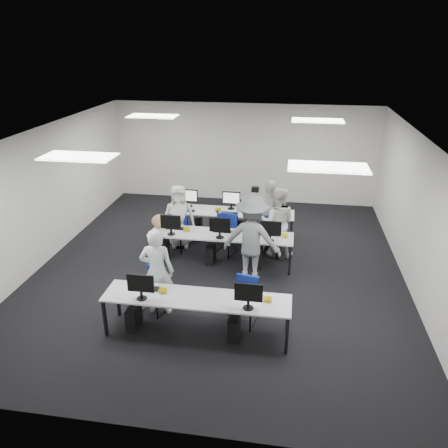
% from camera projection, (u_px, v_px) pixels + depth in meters
% --- Properties ---
extents(room, '(9.00, 9.02, 3.00)m').
position_uv_depth(room, '(220.00, 205.00, 9.25)').
color(room, black).
rests_on(room, ground).
extents(ceiling_panels, '(5.20, 4.60, 0.02)m').
position_uv_depth(ceiling_panels, '(219.00, 135.00, 8.66)').
color(ceiling_panels, white).
rests_on(ceiling_panels, room).
extents(desk_front, '(3.20, 0.70, 0.73)m').
position_uv_depth(desk_front, '(196.00, 300.00, 7.40)').
color(desk_front, silver).
rests_on(desk_front, ground).
extents(desk_mid, '(3.20, 0.70, 0.73)m').
position_uv_depth(desk_mid, '(221.00, 236.00, 9.76)').
color(desk_mid, silver).
rests_on(desk_mid, ground).
extents(desk_back, '(3.20, 0.70, 0.73)m').
position_uv_depth(desk_back, '(230.00, 213.00, 11.03)').
color(desk_back, silver).
rests_on(desk_back, ground).
extents(equipment_front, '(2.51, 0.41, 1.19)m').
position_uv_depth(equipment_front, '(186.00, 315.00, 7.54)').
color(equipment_front, '#0C5DA7').
rests_on(equipment_front, desk_front).
extents(equipment_mid, '(2.91, 0.41, 1.19)m').
position_uv_depth(equipment_mid, '(213.00, 249.00, 9.90)').
color(equipment_mid, white).
rests_on(equipment_mid, desk_mid).
extents(equipment_back, '(2.91, 0.41, 1.19)m').
position_uv_depth(equipment_back, '(238.00, 225.00, 11.15)').
color(equipment_back, white).
rests_on(equipment_back, desk_back).
extents(chair_0, '(0.51, 0.54, 0.86)m').
position_uv_depth(chair_0, '(154.00, 298.00, 8.19)').
color(chair_0, navy).
rests_on(chair_0, ground).
extents(chair_1, '(0.51, 0.54, 0.88)m').
position_uv_depth(chair_1, '(244.00, 309.00, 7.85)').
color(chair_1, navy).
rests_on(chair_1, ground).
extents(chair_2, '(0.49, 0.52, 0.86)m').
position_uv_depth(chair_2, '(174.00, 240.00, 10.52)').
color(chair_2, navy).
rests_on(chair_2, ground).
extents(chair_3, '(0.60, 0.63, 0.95)m').
position_uv_depth(chair_3, '(225.00, 241.00, 10.39)').
color(chair_3, navy).
rests_on(chair_3, ground).
extents(chair_4, '(0.54, 0.57, 0.85)m').
position_uv_depth(chair_4, '(274.00, 244.00, 10.34)').
color(chair_4, navy).
rests_on(chair_4, ground).
extents(chair_5, '(0.50, 0.53, 0.84)m').
position_uv_depth(chair_5, '(184.00, 233.00, 10.89)').
color(chair_5, navy).
rests_on(chair_5, ground).
extents(chair_6, '(0.59, 0.61, 0.94)m').
position_uv_depth(chair_6, '(225.00, 234.00, 10.78)').
color(chair_6, navy).
rests_on(chair_6, ground).
extents(chair_7, '(0.48, 0.52, 0.97)m').
position_uv_depth(chair_7, '(270.00, 238.00, 10.55)').
color(chair_7, navy).
rests_on(chair_7, ground).
extents(handbag, '(0.46, 0.39, 0.32)m').
position_uv_depth(handbag, '(160.00, 221.00, 10.02)').
color(handbag, tan).
rests_on(handbag, desk_mid).
extents(student_0, '(0.65, 0.46, 1.71)m').
position_uv_depth(student_0, '(157.00, 272.00, 7.94)').
color(student_0, silver).
rests_on(student_0, ground).
extents(student_1, '(0.84, 0.67, 1.67)m').
position_uv_depth(student_1, '(277.00, 222.00, 10.10)').
color(student_1, silver).
rests_on(student_1, ground).
extents(student_2, '(0.85, 0.65, 1.56)m').
position_uv_depth(student_2, '(179.00, 216.00, 10.57)').
color(student_2, silver).
rests_on(student_2, ground).
extents(student_3, '(1.10, 0.66, 1.76)m').
position_uv_depth(student_3, '(269.00, 216.00, 10.35)').
color(student_3, silver).
rests_on(student_3, ground).
extents(photographer, '(1.32, 0.87, 1.90)m').
position_uv_depth(photographer, '(252.00, 239.00, 9.00)').
color(photographer, slate).
rests_on(photographer, ground).
extents(dslr_camera, '(0.16, 0.20, 0.10)m').
position_uv_depth(dslr_camera, '(255.00, 189.00, 8.76)').
color(dslr_camera, black).
rests_on(dslr_camera, photographer).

